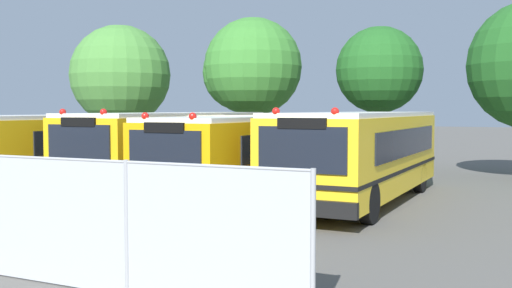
{
  "coord_description": "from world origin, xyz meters",
  "views": [
    {
      "loc": [
        9.59,
        -17.01,
        2.69
      ],
      "look_at": [
        1.41,
        0.0,
        1.6
      ],
      "focal_mm": 42.5,
      "sensor_mm": 36.0,
      "label": 1
    }
  ],
  "objects_px": {
    "school_bus_0": "(95,146)",
    "tree_0": "(119,73)",
    "tree_1": "(249,69)",
    "tree_2": "(377,71)",
    "school_bus_2": "(263,152)",
    "school_bus_3": "(361,153)",
    "traffic_cone": "(64,243)",
    "school_bus_1": "(174,147)"
  },
  "relations": [
    {
      "from": "school_bus_1",
      "to": "school_bus_3",
      "type": "bearing_deg",
      "value": 179.64
    },
    {
      "from": "tree_1",
      "to": "traffic_cone",
      "type": "distance_m",
      "value": 19.22
    },
    {
      "from": "tree_1",
      "to": "tree_2",
      "type": "bearing_deg",
      "value": 0.55
    },
    {
      "from": "school_bus_2",
      "to": "traffic_cone",
      "type": "relative_size",
      "value": 15.88
    },
    {
      "from": "school_bus_0",
      "to": "school_bus_1",
      "type": "xyz_separation_m",
      "value": [
        3.38,
        -0.01,
        0.03
      ]
    },
    {
      "from": "school_bus_2",
      "to": "tree_1",
      "type": "distance_m",
      "value": 10.88
    },
    {
      "from": "tree_2",
      "to": "traffic_cone",
      "type": "xyz_separation_m",
      "value": [
        -0.9,
        -18.04,
        -4.02
      ]
    },
    {
      "from": "school_bus_0",
      "to": "school_bus_3",
      "type": "distance_m",
      "value": 9.72
    },
    {
      "from": "school_bus_3",
      "to": "school_bus_2",
      "type": "bearing_deg",
      "value": 2.82
    },
    {
      "from": "tree_0",
      "to": "school_bus_2",
      "type": "bearing_deg",
      "value": -33.78
    },
    {
      "from": "school_bus_0",
      "to": "traffic_cone",
      "type": "relative_size",
      "value": 16.84
    },
    {
      "from": "school_bus_2",
      "to": "tree_1",
      "type": "height_order",
      "value": "tree_1"
    },
    {
      "from": "school_bus_2",
      "to": "tree_0",
      "type": "bearing_deg",
      "value": -33.09
    },
    {
      "from": "school_bus_0",
      "to": "tree_1",
      "type": "xyz_separation_m",
      "value": [
        1.67,
        9.06,
        3.22
      ]
    },
    {
      "from": "tree_1",
      "to": "tree_2",
      "type": "xyz_separation_m",
      "value": [
        6.18,
        0.06,
        -0.25
      ]
    },
    {
      "from": "tree_2",
      "to": "school_bus_1",
      "type": "bearing_deg",
      "value": -116.08
    },
    {
      "from": "tree_1",
      "to": "traffic_cone",
      "type": "relative_size",
      "value": 10.4
    },
    {
      "from": "school_bus_1",
      "to": "tree_1",
      "type": "xyz_separation_m",
      "value": [
        -1.71,
        9.06,
        3.18
      ]
    },
    {
      "from": "tree_0",
      "to": "tree_2",
      "type": "xyz_separation_m",
      "value": [
        12.91,
        1.33,
        -0.14
      ]
    },
    {
      "from": "school_bus_0",
      "to": "tree_0",
      "type": "height_order",
      "value": "tree_0"
    },
    {
      "from": "school_bus_1",
      "to": "tree_0",
      "type": "bearing_deg",
      "value": -43.82
    },
    {
      "from": "school_bus_1",
      "to": "tree_2",
      "type": "xyz_separation_m",
      "value": [
        4.46,
        9.12,
        2.94
      ]
    },
    {
      "from": "school_bus_0",
      "to": "school_bus_3",
      "type": "bearing_deg",
      "value": -178.96
    },
    {
      "from": "tree_1",
      "to": "traffic_cone",
      "type": "xyz_separation_m",
      "value": [
        5.28,
        -17.98,
        -4.26
      ]
    },
    {
      "from": "school_bus_3",
      "to": "tree_2",
      "type": "relative_size",
      "value": 1.51
    },
    {
      "from": "school_bus_2",
      "to": "tree_1",
      "type": "relative_size",
      "value": 1.53
    },
    {
      "from": "school_bus_3",
      "to": "tree_1",
      "type": "height_order",
      "value": "tree_1"
    },
    {
      "from": "school_bus_1",
      "to": "tree_2",
      "type": "distance_m",
      "value": 10.57
    },
    {
      "from": "tree_0",
      "to": "traffic_cone",
      "type": "distance_m",
      "value": 21.0
    },
    {
      "from": "school_bus_3",
      "to": "tree_1",
      "type": "distance_m",
      "value": 12.47
    },
    {
      "from": "school_bus_1",
      "to": "tree_0",
      "type": "xyz_separation_m",
      "value": [
        -8.45,
        7.8,
        3.08
      ]
    },
    {
      "from": "school_bus_0",
      "to": "tree_2",
      "type": "xyz_separation_m",
      "value": [
        7.84,
        9.11,
        2.97
      ]
    },
    {
      "from": "school_bus_1",
      "to": "tree_0",
      "type": "relative_size",
      "value": 1.38
    },
    {
      "from": "tree_2",
      "to": "tree_0",
      "type": "bearing_deg",
      "value": -174.14
    },
    {
      "from": "tree_1",
      "to": "tree_2",
      "type": "relative_size",
      "value": 1.12
    },
    {
      "from": "tree_0",
      "to": "tree_2",
      "type": "distance_m",
      "value": 12.98
    },
    {
      "from": "school_bus_0",
      "to": "tree_1",
      "type": "bearing_deg",
      "value": -99.84
    },
    {
      "from": "school_bus_2",
      "to": "school_bus_3",
      "type": "bearing_deg",
      "value": -176.81
    },
    {
      "from": "tree_0",
      "to": "tree_2",
      "type": "height_order",
      "value": "tree_0"
    },
    {
      "from": "school_bus_1",
      "to": "school_bus_2",
      "type": "distance_m",
      "value": 3.28
    },
    {
      "from": "tree_1",
      "to": "tree_0",
      "type": "bearing_deg",
      "value": -169.34
    },
    {
      "from": "school_bus_2",
      "to": "school_bus_0",
      "type": "bearing_deg",
      "value": 0.19
    }
  ]
}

